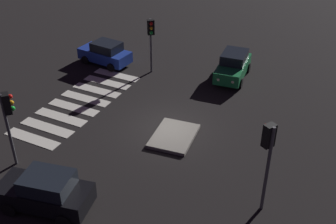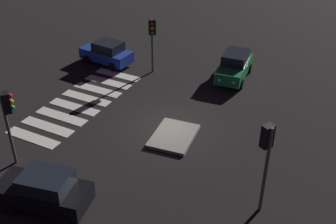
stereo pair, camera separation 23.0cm
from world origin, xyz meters
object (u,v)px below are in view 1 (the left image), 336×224
Objects in this scene: traffic_island at (174,136)px; traffic_light_south at (151,33)px; traffic_light_east at (8,112)px; car_black at (45,192)px; car_green at (233,66)px; car_blue at (105,53)px; traffic_light_north at (268,147)px.

traffic_island is 0.80× the size of traffic_light_south.
traffic_light_east is 11.23m from traffic_light_south.
traffic_island is 7.29m from car_black.
car_black reaches higher than car_green.
car_blue is 11.46m from traffic_light_east.
car_green reaches higher than traffic_island.
car_green is 5.67m from traffic_light_south.
car_green is 11.99m from traffic_light_north.
car_black is 9.04m from traffic_light_north.
car_black is 1.03× the size of car_green.
traffic_light_south is (-8.89, -9.90, -0.29)m from traffic_light_north.
car_blue is at bearing -77.76° from car_black.
car_green is 1.06× the size of traffic_light_east.
traffic_light_south is (1.81, -5.00, 1.96)m from car_green.
traffic_light_east is (12.99, -6.05, 2.02)m from car_green.
traffic_island is 8.11m from traffic_light_east.
car_blue is 1.03× the size of traffic_light_south.
traffic_light_east is 0.92× the size of traffic_light_north.
traffic_light_south reaches higher than car_black.
traffic_light_north is (-2.29, 10.95, 0.23)m from traffic_light_east.
car_black is 13.85m from car_blue.
car_black is 1.10× the size of traffic_light_east.
traffic_light_south is at bearing -92.41° from car_black.
traffic_island is at bearing -7.01° from traffic_light_east.
car_black is at bearing -16.98° from car_green.
car_black is 1.09× the size of car_blue.
traffic_island is 10.02m from car_blue.
traffic_light_east is at bearing -47.61° from traffic_island.
traffic_light_east is (5.14, -5.63, 2.75)m from traffic_island.
car_blue reaches higher than traffic_island.
traffic_light_east is at bearing 107.68° from car_blue.
traffic_light_south is (-6.04, -4.59, 2.70)m from traffic_island.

